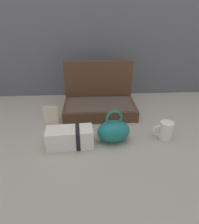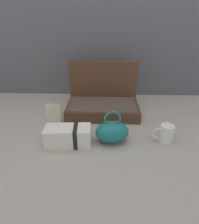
# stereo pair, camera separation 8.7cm
# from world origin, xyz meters

# --- Properties ---
(ground_plane) EXTENTS (6.00, 6.00, 0.00)m
(ground_plane) POSITION_xyz_m (0.00, 0.00, 0.00)
(ground_plane) COLOR #9E9384
(open_suitcase) EXTENTS (0.47, 0.29, 0.32)m
(open_suitcase) POSITION_xyz_m (0.03, 0.24, 0.07)
(open_suitcase) COLOR #4C301E
(open_suitcase) RESTS_ON ground_plane
(teal_pouch_handbag) EXTENTS (0.19, 0.15, 0.18)m
(teal_pouch_handbag) POSITION_xyz_m (0.08, -0.11, 0.06)
(teal_pouch_handbag) COLOR #196B66
(teal_pouch_handbag) RESTS_ON ground_plane
(cream_toiletry_bag) EXTENTS (0.24, 0.12, 0.10)m
(cream_toiletry_bag) POSITION_xyz_m (-0.14, -0.14, 0.05)
(cream_toiletry_bag) COLOR silver
(cream_toiletry_bag) RESTS_ON ground_plane
(coffee_mug) EXTENTS (0.11, 0.07, 0.10)m
(coffee_mug) POSITION_xyz_m (0.36, -0.10, 0.05)
(coffee_mug) COLOR silver
(coffee_mug) RESTS_ON ground_plane
(info_card_left) EXTENTS (0.09, 0.02, 0.12)m
(info_card_left) POSITION_xyz_m (-0.27, 0.09, 0.06)
(info_card_left) COLOR beige
(info_card_left) RESTS_ON ground_plane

